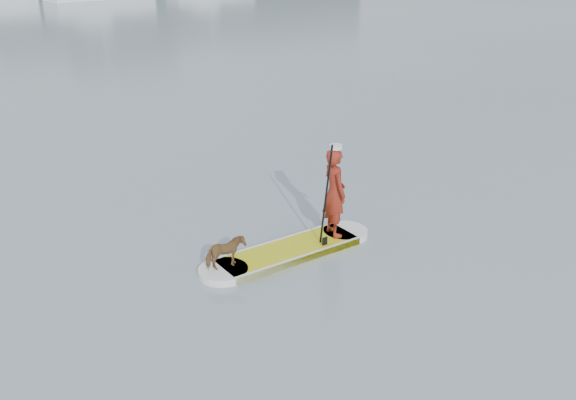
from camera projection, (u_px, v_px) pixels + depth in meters
ground at (139, 242)px, 11.28m from camera, size 140.00×140.00×0.00m
paddleboard at (288, 251)px, 10.83m from camera, size 3.30×0.89×0.12m
paddler at (334, 192)px, 11.01m from camera, size 0.46×0.63×1.58m
white_cap at (336, 147)px, 10.69m from camera, size 0.22×0.22×0.07m
dog at (225, 253)px, 10.08m from camera, size 0.64×0.32×0.53m
paddle at (326, 208)px, 10.66m from camera, size 0.10×0.30×2.00m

